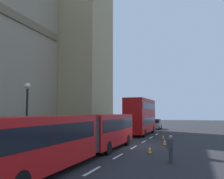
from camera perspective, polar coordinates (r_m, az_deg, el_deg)
ground_plane at (r=23.40m, az=5.64°, el=-12.86°), size 160.00×160.00×0.00m
lane_centre_marking at (r=22.38m, az=5.01°, el=-13.20°), size 29.80×0.16×0.01m
articulated_bus at (r=16.77m, az=-7.16°, el=-9.86°), size 18.24×2.54×2.90m
double_decker_bus at (r=34.77m, az=6.65°, el=-5.88°), size 10.03×2.54×4.90m
sedan_lead at (r=46.62m, az=10.02°, el=-7.88°), size 4.40×1.86×1.85m
traffic_cone_west at (r=19.31m, az=8.69°, el=-13.60°), size 0.36×0.36×0.58m
traffic_cone_middle at (r=24.31m, az=12.06°, el=-11.81°), size 0.36×0.36×0.58m
traffic_cone_east at (r=29.62m, az=11.71°, el=-10.62°), size 0.36×0.36×0.58m
street_lamp at (r=19.25m, az=-19.09°, el=-5.12°), size 0.44×0.44×5.27m
pedestrian_near_cones at (r=16.00m, az=13.44°, el=-12.98°), size 0.36×0.46×1.69m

